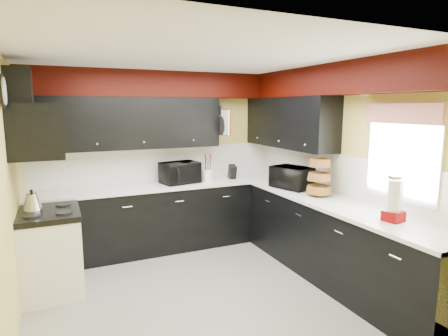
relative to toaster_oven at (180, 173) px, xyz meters
name	(u,v)px	position (x,y,z in m)	size (l,w,h in m)	color
ground	(205,294)	(-0.22, -1.50, -1.09)	(3.60, 3.60, 0.00)	gray
wall_back	(160,160)	(-0.22, 0.30, 0.16)	(3.60, 0.06, 2.50)	#E0C666
wall_right	(340,170)	(1.58, -1.50, 0.16)	(0.06, 3.60, 2.50)	#E0C666
wall_left	(5,199)	(-2.02, -1.50, 0.16)	(0.06, 3.60, 2.50)	#E0C666
ceiling	(203,57)	(-0.22, -1.50, 1.41)	(3.60, 3.60, 0.06)	white
cab_back	(167,218)	(-0.22, 0.00, -0.64)	(3.60, 0.60, 0.90)	black
cab_right	(335,243)	(1.28, -1.80, -0.64)	(0.60, 3.00, 0.90)	black
counter_back	(166,186)	(-0.22, 0.00, -0.17)	(3.62, 0.64, 0.04)	white
counter_right	(337,204)	(1.28, -1.80, -0.17)	(0.64, 3.02, 0.04)	white
splash_back	(160,164)	(-0.22, 0.29, 0.10)	(3.60, 0.02, 0.50)	white
splash_right	(340,175)	(1.57, -1.50, 0.10)	(0.02, 3.60, 0.50)	white
upper_back	(126,123)	(-0.72, 0.12, 0.71)	(2.60, 0.35, 0.70)	black
upper_right	(288,123)	(1.41, -0.60, 0.71)	(0.35, 1.80, 0.70)	black
soffit_back	(161,84)	(-0.22, 0.12, 1.24)	(3.60, 0.36, 0.35)	black
soffit_right	(344,79)	(1.40, -1.68, 1.24)	(0.36, 3.24, 0.35)	black
stove	(52,254)	(-1.72, -0.75, -0.66)	(0.60, 0.75, 0.86)	white
cooktop	(49,213)	(-1.72, -0.75, -0.20)	(0.62, 0.77, 0.06)	black
hood	(37,130)	(-1.77, -0.75, 0.69)	(0.50, 0.78, 0.55)	black
hood_duct	(19,88)	(-1.90, -0.75, 1.11)	(0.24, 0.40, 0.40)	black
window	(403,154)	(1.57, -2.40, 0.46)	(0.03, 0.86, 0.96)	white
valance	(402,114)	(1.51, -2.40, 0.86)	(0.04, 0.88, 0.20)	red
pan_top	(218,108)	(0.60, 0.05, 0.91)	(0.03, 0.22, 0.40)	black
pan_mid	(221,126)	(0.60, -0.08, 0.66)	(0.03, 0.28, 0.46)	black
pan_low	(214,127)	(0.60, 0.18, 0.63)	(0.03, 0.24, 0.42)	black
cut_board	(225,122)	(0.61, -0.20, 0.71)	(0.03, 0.26, 0.35)	white
baskets	(319,176)	(1.30, -1.45, 0.09)	(0.27, 0.27, 0.50)	brown
clock	(3,91)	(-1.99, -1.25, 1.06)	(0.03, 0.30, 0.30)	black
deco_plate	(365,85)	(1.55, -1.85, 1.16)	(0.03, 0.24, 0.24)	white
toaster_oven	(180,173)	(0.00, 0.00, 0.00)	(0.51, 0.43, 0.30)	black
microwave	(292,177)	(1.26, -0.95, 0.00)	(0.52, 0.35, 0.29)	black
utensil_crock	(208,176)	(0.40, -0.06, -0.06)	(0.16, 0.16, 0.17)	silver
knife_block	(232,172)	(0.81, -0.03, -0.04)	(0.09, 0.13, 0.21)	black
kettle	(32,202)	(-1.87, -0.64, -0.08)	(0.20, 0.20, 0.18)	#A8A8AC
dispenser_a	(397,202)	(1.33, -2.58, 0.03)	(0.13, 0.13, 0.36)	#63120F
dispenser_b	(394,200)	(1.28, -2.59, 0.06)	(0.16, 0.16, 0.42)	#68000B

